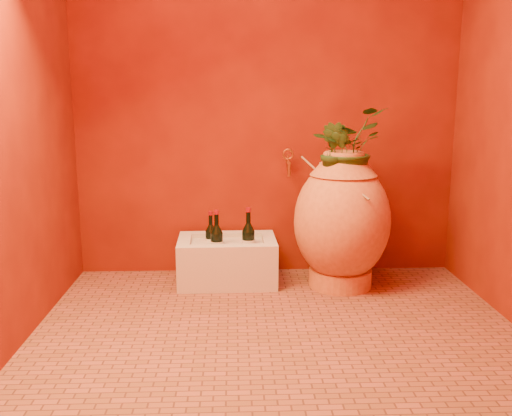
{
  "coord_description": "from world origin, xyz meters",
  "views": [
    {
      "loc": [
        -0.22,
        -2.76,
        1.21
      ],
      "look_at": [
        -0.1,
        0.35,
        0.57
      ],
      "focal_mm": 40.0,
      "sensor_mm": 36.0,
      "label": 1
    }
  ],
  "objects_px": {
    "wine_bottle_c": "(248,242)",
    "wine_bottle_a": "(217,243)",
    "amphora": "(342,220)",
    "stone_basin": "(227,261)",
    "wall_tap": "(288,161)",
    "wine_bottle_b": "(211,240)"
  },
  "relations": [
    {
      "from": "wine_bottle_a",
      "to": "wall_tap",
      "type": "relative_size",
      "value": 1.93
    },
    {
      "from": "amphora",
      "to": "wine_bottle_a",
      "type": "distance_m",
      "value": 0.79
    },
    {
      "from": "stone_basin",
      "to": "wall_tap",
      "type": "relative_size",
      "value": 3.67
    },
    {
      "from": "stone_basin",
      "to": "wine_bottle_a",
      "type": "distance_m",
      "value": 0.17
    },
    {
      "from": "stone_basin",
      "to": "wine_bottle_c",
      "type": "xyz_separation_m",
      "value": [
        0.13,
        -0.06,
        0.14
      ]
    },
    {
      "from": "stone_basin",
      "to": "wine_bottle_b",
      "type": "xyz_separation_m",
      "value": [
        -0.1,
        0.05,
        0.13
      ]
    },
    {
      "from": "amphora",
      "to": "stone_basin",
      "type": "height_order",
      "value": "amphora"
    },
    {
      "from": "wine_bottle_b",
      "to": "stone_basin",
      "type": "bearing_deg",
      "value": -27.38
    },
    {
      "from": "wine_bottle_b",
      "to": "wall_tap",
      "type": "bearing_deg",
      "value": 12.24
    },
    {
      "from": "wine_bottle_b",
      "to": "wall_tap",
      "type": "relative_size",
      "value": 1.73
    },
    {
      "from": "wall_tap",
      "to": "stone_basin",
      "type": "bearing_deg",
      "value": -157.82
    },
    {
      "from": "wall_tap",
      "to": "wine_bottle_b",
      "type": "bearing_deg",
      "value": -167.76
    },
    {
      "from": "amphora",
      "to": "wall_tap",
      "type": "bearing_deg",
      "value": 139.82
    },
    {
      "from": "stone_basin",
      "to": "wine_bottle_c",
      "type": "bearing_deg",
      "value": -22.63
    },
    {
      "from": "wine_bottle_a",
      "to": "wall_tap",
      "type": "bearing_deg",
      "value": 26.73
    },
    {
      "from": "stone_basin",
      "to": "wine_bottle_a",
      "type": "height_order",
      "value": "wine_bottle_a"
    },
    {
      "from": "amphora",
      "to": "wall_tap",
      "type": "relative_size",
      "value": 4.99
    },
    {
      "from": "amphora",
      "to": "wall_tap",
      "type": "distance_m",
      "value": 0.53
    },
    {
      "from": "amphora",
      "to": "wall_tap",
      "type": "height_order",
      "value": "amphora"
    },
    {
      "from": "wine_bottle_c",
      "to": "wine_bottle_a",
      "type": "bearing_deg",
      "value": -176.03
    },
    {
      "from": "amphora",
      "to": "wine_bottle_c",
      "type": "relative_size",
      "value": 2.51
    },
    {
      "from": "stone_basin",
      "to": "wine_bottle_b",
      "type": "relative_size",
      "value": 2.13
    }
  ]
}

